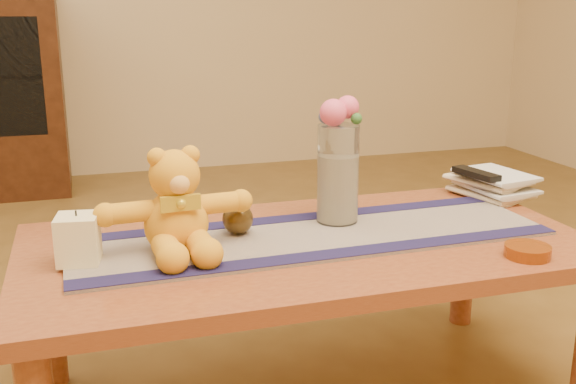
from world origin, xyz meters
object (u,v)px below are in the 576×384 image
object	(u,v)px
pillar_candle	(78,239)
glass_vase	(338,174)
amber_dish	(528,251)
tv_remote	(476,174)
bronze_ball	(238,219)
teddy_bear	(175,202)
book_bottom	(472,197)

from	to	relation	value
pillar_candle	glass_vase	bearing A→B (deg)	9.25
amber_dish	tv_remote	bearing A→B (deg)	72.90
pillar_candle	amber_dish	size ratio (longest dim) A/B	1.02
bronze_ball	tv_remote	bearing A→B (deg)	8.05
pillar_candle	tv_remote	distance (m)	1.15
teddy_bear	pillar_candle	size ratio (longest dim) A/B	3.18
teddy_bear	pillar_candle	bearing A→B (deg)	-179.79
pillar_candle	teddy_bear	bearing A→B (deg)	4.31
teddy_bear	pillar_candle	xyz separation A→B (m)	(-0.22, -0.02, -0.06)
teddy_bear	tv_remote	distance (m)	0.93
glass_vase	bronze_ball	distance (m)	0.29
book_bottom	glass_vase	bearing A→B (deg)	176.08
glass_vase	book_bottom	world-z (taller)	glass_vase
tv_remote	teddy_bear	bearing A→B (deg)	178.75
bronze_ball	glass_vase	bearing A→B (deg)	4.84
pillar_candle	book_bottom	size ratio (longest dim) A/B	0.49
bronze_ball	tv_remote	xyz separation A→B (m)	(0.75, 0.11, 0.04)
bronze_ball	book_bottom	distance (m)	0.76
pillar_candle	glass_vase	distance (m)	0.68
book_bottom	teddy_bear	bearing A→B (deg)	176.37
bronze_ball	amber_dish	bearing A→B (deg)	-28.97
pillar_candle	amber_dish	world-z (taller)	pillar_candle
book_bottom	tv_remote	size ratio (longest dim) A/B	1.39
teddy_bear	book_bottom	xyz separation A→B (m)	(0.91, 0.18, -0.11)
book_bottom	amber_dish	size ratio (longest dim) A/B	2.10
bronze_ball	tv_remote	size ratio (longest dim) A/B	0.49
pillar_candle	amber_dish	distance (m)	1.03
tv_remote	amber_dish	distance (m)	0.47
teddy_bear	glass_vase	xyz separation A→B (m)	(0.44, 0.09, 0.01)
teddy_bear	bronze_ball	bearing A→B (deg)	18.46
book_bottom	tv_remote	world-z (taller)	tv_remote
pillar_candle	tv_remote	xyz separation A→B (m)	(1.13, 0.19, 0.02)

